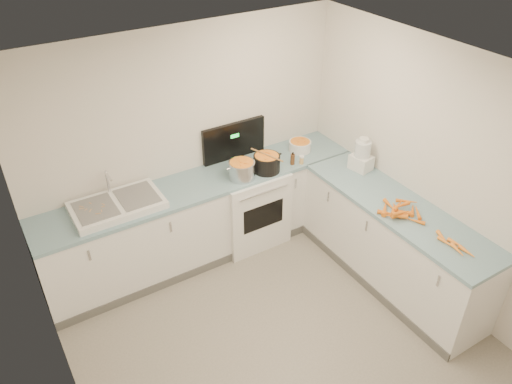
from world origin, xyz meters
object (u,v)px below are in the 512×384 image
sink (117,205)px  steel_pot (242,171)px  stove (248,203)px  mixing_bowl (300,146)px  black_pot (267,164)px  food_processor (362,156)px  spice_jar (302,161)px  extract_bottle (293,159)px

sink → steel_pot: bearing=-6.5°
stove → mixing_bowl: bearing=2.1°
sink → black_pot: (1.60, -0.17, 0.04)m
stove → sink: size_ratio=1.58×
stove → food_processor: 1.38m
sink → food_processor: (2.49, -0.67, 0.12)m
steel_pot → spice_jar: (0.71, -0.10, -0.04)m
mixing_bowl → spice_jar: 0.30m
black_pot → spice_jar: bearing=-10.6°
sink → spice_jar: size_ratio=10.78×
black_pot → food_processor: bearing=-29.5°
steel_pot → spice_jar: 0.71m
black_pot → steel_pot: bearing=176.3°
mixing_bowl → spice_jar: (-0.16, -0.25, -0.02)m
steel_pot → extract_bottle: bearing=-4.9°
black_pot → mixing_bowl: black_pot is taller
mixing_bowl → spice_jar: size_ratio=3.22×
black_pot → spice_jar: (0.41, -0.08, -0.04)m
mixing_bowl → extract_bottle: 0.33m
mixing_bowl → extract_bottle: (-0.25, -0.21, 0.00)m
stove → spice_jar: bearing=-22.1°
stove → mixing_bowl: stove is taller
sink → black_pot: sink is taller
steel_pot → mixing_bowl: size_ratio=1.10×
sink → extract_bottle: 1.93m
stove → food_processor: stove is taller
black_pot → food_processor: 1.02m
stove → black_pot: 0.59m
sink → spice_jar: bearing=-6.9°
sink → steel_pot: 1.31m
black_pot → extract_bottle: size_ratio=2.35×
steel_pot → food_processor: size_ratio=0.76×
stove → extract_bottle: (0.47, -0.18, 0.53)m
spice_jar → food_processor: bearing=-41.6°
stove → black_pot: bearing=-44.8°
sink → mixing_bowl: bearing=0.3°
mixing_bowl → food_processor: food_processor is taller
sink → food_processor: bearing=-15.0°
steel_pot → black_pot: (0.30, -0.02, -0.00)m
sink → stove: bearing=-0.6°
mixing_bowl → spice_jar: bearing=-122.2°
steel_pot → black_pot: 0.30m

